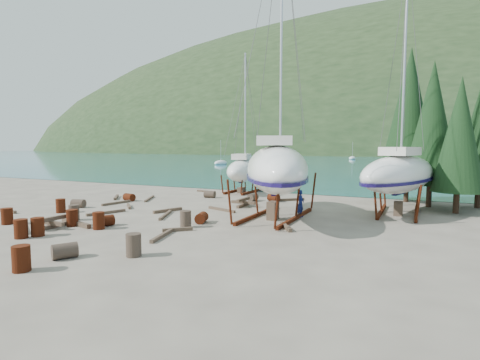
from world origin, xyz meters
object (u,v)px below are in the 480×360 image
at_px(large_sailboat_near, 277,168).
at_px(small_sailboat_shore, 243,170).
at_px(large_sailboat_far, 400,173).
at_px(worker, 301,204).

distance_m(large_sailboat_near, small_sailboat_shore, 12.50).
bearing_deg(large_sailboat_far, large_sailboat_near, -129.10).
bearing_deg(small_sailboat_shore, large_sailboat_far, -36.88).
distance_m(large_sailboat_far, small_sailboat_shore, 14.64).
relative_size(large_sailboat_far, small_sailboat_shore, 1.24).
xyz_separation_m(small_sailboat_shore, worker, (8.21, -9.54, -1.25)).
xyz_separation_m(large_sailboat_far, worker, (-5.20, -3.68, -1.72)).
height_order(large_sailboat_far, small_sailboat_shore, large_sailboat_far).
height_order(large_sailboat_near, worker, large_sailboat_near).
relative_size(large_sailboat_near, large_sailboat_far, 1.18).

